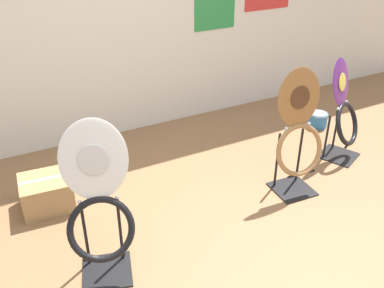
{
  "coord_description": "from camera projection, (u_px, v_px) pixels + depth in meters",
  "views": [
    {
      "loc": [
        -1.13,
        -1.32,
        1.86
      ],
      "look_at": [
        -0.04,
        0.73,
        0.55
      ],
      "focal_mm": 40.0,
      "sensor_mm": 36.0,
      "label": 1
    }
  ],
  "objects": [
    {
      "name": "toilet_seat_display_purple_note",
      "position": [
        344.0,
        116.0,
        3.44
      ],
      "size": [
        0.41,
        0.38,
        0.83
      ],
      "color": "black",
      "rests_on": "ground_plane"
    },
    {
      "name": "ground_plane",
      "position": [
        260.0,
        284.0,
        2.39
      ],
      "size": [
        14.0,
        14.0,
        0.0
      ],
      "primitive_type": "plane",
      "color": "#8E6642"
    },
    {
      "name": "toilet_seat_display_white_plain",
      "position": [
        99.0,
        211.0,
        2.29
      ],
      "size": [
        0.44,
        0.41,
        0.91
      ],
      "color": "black",
      "rests_on": "ground_plane"
    },
    {
      "name": "toilet_seat_display_woodgrain",
      "position": [
        298.0,
        136.0,
        2.98
      ],
      "size": [
        0.39,
        0.3,
        0.93
      ],
      "color": "black",
      "rests_on": "ground_plane"
    },
    {
      "name": "storage_box",
      "position": [
        47.0,
        193.0,
        2.96
      ],
      "size": [
        0.36,
        0.34,
        0.23
      ],
      "color": "#A37F51",
      "rests_on": "ground_plane"
    },
    {
      "name": "paint_can",
      "position": [
        318.0,
        119.0,
        4.06
      ],
      "size": [
        0.18,
        0.18,
        0.14
      ],
      "color": "teal",
      "rests_on": "ground_plane"
    }
  ]
}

